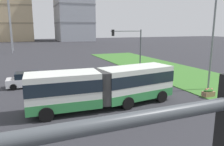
{
  "coord_description": "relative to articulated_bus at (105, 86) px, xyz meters",
  "views": [
    {
      "loc": [
        -6.27,
        -4.14,
        6.13
      ],
      "look_at": [
        0.89,
        13.52,
        2.2
      ],
      "focal_mm": 34.95,
      "sensor_mm": 36.0,
      "label": 1
    }
  ],
  "objects": [
    {
      "name": "articulated_bus",
      "position": [
        0.0,
        0.0,
        0.0
      ],
      "size": [
        11.99,
        3.33,
        3.0
      ],
      "color": "silver",
      "rests_on": "ground"
    },
    {
      "name": "streetlight_median",
      "position": [
        11.42,
        0.61,
        3.44
      ],
      "size": [
        0.7,
        0.28,
        9.3
      ],
      "color": "slate",
      "rests_on": "ground"
    },
    {
      "name": "car_white_van",
      "position": [
        -5.44,
        8.62,
        -0.9
      ],
      "size": [
        4.46,
        2.14,
        1.58
      ],
      "color": "silver",
      "rests_on": "ground"
    },
    {
      "name": "flower_planter_3",
      "position": [
        9.52,
        -1.28,
        -1.23
      ],
      "size": [
        1.1,
        0.56,
        0.74
      ],
      "color": "#937051",
      "rests_on": "grass_median"
    },
    {
      "name": "traffic_light_far_right",
      "position": [
        7.65,
        10.61,
        2.48
      ],
      "size": [
        4.44,
        0.28,
        5.95
      ],
      "color": "#474C51",
      "rests_on": "ground"
    }
  ]
}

